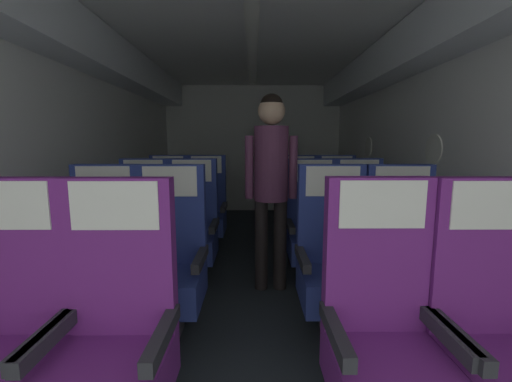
% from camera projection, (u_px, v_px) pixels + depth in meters
% --- Properties ---
extents(ground, '(3.39, 6.83, 0.02)m').
position_uv_depth(ground, '(252.00, 283.00, 2.97)').
color(ground, '#23282D').
extents(fuselage_shell, '(3.27, 6.48, 2.31)m').
position_uv_depth(fuselage_shell, '(252.00, 98.00, 2.99)').
color(fuselage_shell, silver).
rests_on(fuselage_shell, ground).
extents(seat_a_left_window, '(0.48, 0.47, 1.10)m').
position_uv_depth(seat_a_left_window, '(4.00, 339.00, 1.32)').
color(seat_a_left_window, '#38383D').
rests_on(seat_a_left_window, ground).
extents(seat_a_left_aisle, '(0.48, 0.47, 1.10)m').
position_uv_depth(seat_a_left_aisle, '(114.00, 340.00, 1.32)').
color(seat_a_left_aisle, '#38383D').
rests_on(seat_a_left_aisle, ground).
extents(seat_a_right_aisle, '(0.48, 0.47, 1.10)m').
position_uv_depth(seat_a_right_aisle, '(496.00, 339.00, 1.33)').
color(seat_a_right_aisle, '#38383D').
rests_on(seat_a_right_aisle, ground).
extents(seat_a_right_window, '(0.48, 0.47, 1.10)m').
position_uv_depth(seat_a_right_window, '(383.00, 336.00, 1.35)').
color(seat_a_right_window, '#38383D').
rests_on(seat_a_right_window, ground).
extents(seat_b_left_window, '(0.48, 0.47, 1.10)m').
position_uv_depth(seat_b_left_window, '(103.00, 262.00, 2.18)').
color(seat_b_left_window, '#38383D').
rests_on(seat_b_left_window, ground).
extents(seat_b_left_aisle, '(0.48, 0.47, 1.10)m').
position_uv_depth(seat_b_left_aisle, '(170.00, 263.00, 2.16)').
color(seat_b_left_aisle, '#38383D').
rests_on(seat_b_left_aisle, ground).
extents(seat_b_right_aisle, '(0.48, 0.47, 1.10)m').
position_uv_depth(seat_b_right_aisle, '(403.00, 263.00, 2.17)').
color(seat_b_right_aisle, '#38383D').
rests_on(seat_b_right_aisle, ground).
extents(seat_b_right_window, '(0.48, 0.47, 1.10)m').
position_uv_depth(seat_b_right_window, '(333.00, 263.00, 2.18)').
color(seat_b_right_window, '#38383D').
rests_on(seat_b_right_window, ground).
extents(seat_c_left_window, '(0.48, 0.47, 1.10)m').
position_uv_depth(seat_c_left_window, '(143.00, 230.00, 3.01)').
color(seat_c_left_window, '#38383D').
rests_on(seat_c_left_window, ground).
extents(seat_c_left_aisle, '(0.48, 0.47, 1.10)m').
position_uv_depth(seat_c_left_aisle, '(192.00, 229.00, 3.01)').
color(seat_c_left_aisle, '#38383D').
rests_on(seat_c_left_aisle, ground).
extents(seat_c_right_aisle, '(0.48, 0.47, 1.10)m').
position_uv_depth(seat_c_right_aisle, '(359.00, 229.00, 3.03)').
color(seat_c_right_aisle, '#38383D').
rests_on(seat_c_right_aisle, ground).
extents(seat_c_right_window, '(0.48, 0.47, 1.10)m').
position_uv_depth(seat_c_right_window, '(312.00, 230.00, 3.01)').
color(seat_c_right_window, '#38383D').
rests_on(seat_c_right_window, ground).
extents(seat_d_left_window, '(0.48, 0.47, 1.10)m').
position_uv_depth(seat_d_left_window, '(168.00, 210.00, 3.86)').
color(seat_d_left_window, '#38383D').
rests_on(seat_d_left_window, ground).
extents(seat_d_left_aisle, '(0.48, 0.47, 1.10)m').
position_uv_depth(seat_d_left_aisle, '(206.00, 210.00, 3.86)').
color(seat_d_left_aisle, '#38383D').
rests_on(seat_d_left_aisle, ground).
extents(seat_d_right_aisle, '(0.48, 0.47, 1.10)m').
position_uv_depth(seat_d_right_aisle, '(337.00, 211.00, 3.84)').
color(seat_d_right_aisle, '#38383D').
rests_on(seat_d_right_aisle, ground).
extents(seat_d_right_window, '(0.48, 0.47, 1.10)m').
position_uv_depth(seat_d_right_window, '(299.00, 211.00, 3.86)').
color(seat_d_right_window, '#38383D').
rests_on(seat_d_right_window, ground).
extents(flight_attendant, '(0.43, 0.28, 1.63)m').
position_uv_depth(flight_attendant, '(271.00, 172.00, 2.70)').
color(flight_attendant, black).
rests_on(flight_attendant, ground).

